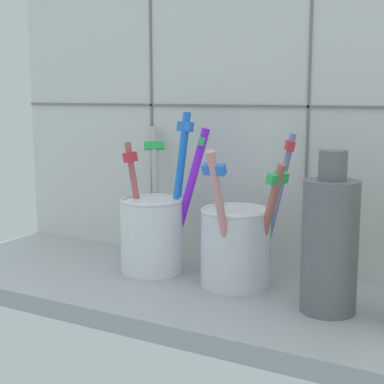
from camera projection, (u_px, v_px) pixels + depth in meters
counter_slab at (180, 293)px, 66.05cm from camera, size 64.00×22.00×2.00cm
tile_wall_back at (228, 99)px, 72.86cm from camera, size 64.00×2.20×45.00cm
toothbrush_cup_left at (154, 229)px, 70.33cm from camera, size 11.58×11.57×18.98cm
toothbrush_cup_right at (237, 244)px, 64.74cm from camera, size 10.14×12.24×16.85cm
ceramic_vase at (329, 243)px, 56.50cm from camera, size 5.42×5.42×15.83cm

